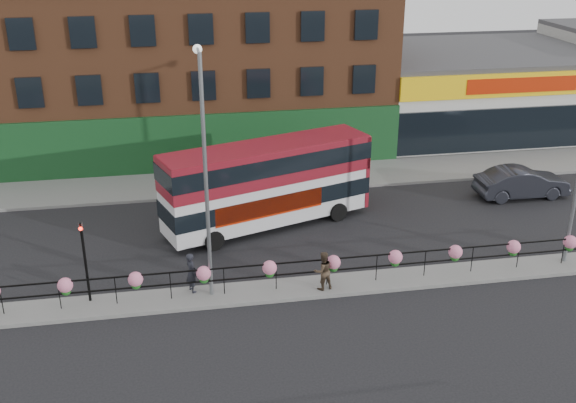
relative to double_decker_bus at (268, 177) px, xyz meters
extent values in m
plane|color=black|center=(0.36, -6.15, -2.45)|extent=(120.00, 120.00, 0.00)
cube|color=slate|center=(0.36, 5.85, -2.38)|extent=(60.00, 4.00, 0.15)
cube|color=slate|center=(0.36, -6.15, -2.38)|extent=(60.00, 1.60, 0.15)
cube|color=brown|center=(-3.64, 13.85, 2.55)|extent=(25.00, 12.00, 10.00)
cube|color=#15431E|center=(-3.64, 7.77, -0.75)|extent=(25.00, 0.25, 3.40)
cube|color=silver|center=(16.36, 13.85, 0.05)|extent=(15.00, 12.00, 5.00)
cube|color=#3F3F42|center=(16.36, 13.85, 2.70)|extent=(15.00, 12.00, 0.30)
cube|color=yellow|center=(16.36, 7.77, 1.85)|extent=(15.00, 0.25, 1.40)
cube|color=#B82105|center=(16.36, 7.65, 1.85)|extent=(7.00, 0.10, 0.90)
cube|color=black|center=(16.36, 7.77, -0.85)|extent=(15.00, 0.25, 2.60)
cube|color=black|center=(0.36, -6.15, -1.20)|extent=(30.00, 0.05, 0.05)
cube|color=black|center=(0.36, -6.15, -1.70)|extent=(30.00, 0.05, 0.05)
cylinder|color=black|center=(-10.64, -6.15, -1.75)|extent=(0.04, 0.04, 1.10)
cylinder|color=black|center=(-8.64, -6.15, -1.75)|extent=(0.04, 0.04, 1.10)
cylinder|color=black|center=(-6.64, -6.15, -1.75)|extent=(0.04, 0.04, 1.10)
cylinder|color=black|center=(-4.64, -6.15, -1.75)|extent=(0.04, 0.04, 1.10)
cylinder|color=black|center=(-2.64, -6.15, -1.75)|extent=(0.04, 0.04, 1.10)
cylinder|color=black|center=(-0.64, -6.15, -1.75)|extent=(0.04, 0.04, 1.10)
cylinder|color=black|center=(1.36, -6.15, -1.75)|extent=(0.04, 0.04, 1.10)
cylinder|color=black|center=(3.36, -6.15, -1.75)|extent=(0.04, 0.04, 1.10)
cylinder|color=black|center=(5.36, -6.15, -1.75)|extent=(0.04, 0.04, 1.10)
cylinder|color=black|center=(7.36, -6.15, -1.75)|extent=(0.04, 0.04, 1.10)
cylinder|color=black|center=(9.36, -6.15, -1.75)|extent=(0.04, 0.04, 1.10)
cylinder|color=black|center=(11.36, -6.15, -1.75)|extent=(0.04, 0.04, 1.10)
sphere|color=pink|center=(-8.39, -6.15, -1.35)|extent=(0.56, 0.56, 0.56)
sphere|color=#1E641D|center=(-8.39, -6.15, -1.58)|extent=(0.36, 0.36, 0.36)
sphere|color=pink|center=(-5.89, -6.15, -1.35)|extent=(0.56, 0.56, 0.56)
sphere|color=#1E641D|center=(-5.89, -6.15, -1.58)|extent=(0.36, 0.36, 0.36)
sphere|color=pink|center=(-3.39, -6.15, -1.35)|extent=(0.56, 0.56, 0.56)
sphere|color=#1E641D|center=(-3.39, -6.15, -1.58)|extent=(0.36, 0.36, 0.36)
sphere|color=pink|center=(-0.89, -6.15, -1.35)|extent=(0.56, 0.56, 0.56)
sphere|color=#1E641D|center=(-0.89, -6.15, -1.58)|extent=(0.36, 0.36, 0.36)
sphere|color=pink|center=(1.61, -6.15, -1.35)|extent=(0.56, 0.56, 0.56)
sphere|color=#1E641D|center=(1.61, -6.15, -1.58)|extent=(0.36, 0.36, 0.36)
sphere|color=pink|center=(4.11, -6.15, -1.35)|extent=(0.56, 0.56, 0.56)
sphere|color=#1E641D|center=(4.11, -6.15, -1.58)|extent=(0.36, 0.36, 0.36)
sphere|color=pink|center=(6.61, -6.15, -1.35)|extent=(0.56, 0.56, 0.56)
sphere|color=#1E641D|center=(6.61, -6.15, -1.58)|extent=(0.36, 0.36, 0.36)
sphere|color=pink|center=(9.11, -6.15, -1.35)|extent=(0.56, 0.56, 0.56)
sphere|color=#1E641D|center=(9.11, -6.15, -1.58)|extent=(0.36, 0.36, 0.36)
sphere|color=pink|center=(11.61, -6.15, -1.35)|extent=(0.56, 0.56, 0.56)
sphere|color=#1E641D|center=(11.61, -6.15, -1.58)|extent=(0.36, 0.36, 0.36)
cube|color=silver|center=(-0.05, -0.01, -0.32)|extent=(9.98, 5.27, 3.56)
cube|color=maroon|center=(-0.05, -0.01, 0.70)|extent=(10.06, 5.35, 1.60)
cube|color=black|center=(-0.05, -0.01, -0.94)|extent=(10.08, 5.37, 0.80)
cube|color=black|center=(-0.05, -0.01, 0.84)|extent=(10.11, 5.40, 0.80)
cube|color=maroon|center=(-0.05, -0.01, 1.49)|extent=(9.98, 5.27, 0.11)
cube|color=maroon|center=(4.53, 1.55, -0.32)|extent=(0.93, 2.23, 3.56)
cube|color=#B82105|center=(-0.10, -1.23, -0.99)|extent=(5.06, 1.77, 0.89)
cylinder|color=black|center=(-2.72, -2.10, -2.01)|extent=(0.93, 0.54, 0.89)
cylinder|color=black|center=(-3.44, 0.00, -2.01)|extent=(0.93, 0.54, 0.89)
cylinder|color=black|center=(3.34, -0.03, -2.01)|extent=(0.93, 0.54, 0.89)
cylinder|color=black|center=(2.62, 2.07, -2.01)|extent=(0.93, 0.54, 0.89)
imported|color=#272931|center=(13.40, 1.20, -1.67)|extent=(1.70, 4.78, 1.57)
imported|color=black|center=(-3.84, -5.73, -1.50)|extent=(0.88, 0.83, 1.61)
imported|color=#423425|center=(1.13, -6.44, -1.52)|extent=(1.03, 0.94, 1.56)
cylinder|color=gray|center=(-3.13, -6.09, 2.27)|extent=(0.15, 0.15, 9.16)
cylinder|color=gray|center=(-3.13, -5.40, 6.76)|extent=(0.09, 1.37, 0.09)
sphere|color=silver|center=(-3.13, -4.72, 6.71)|extent=(0.33, 0.33, 0.33)
cylinder|color=black|center=(-7.64, -5.75, -0.70)|extent=(0.10, 0.10, 3.20)
imported|color=black|center=(-7.64, -5.75, 0.90)|extent=(0.15, 0.18, 0.90)
sphere|color=#FF190C|center=(-7.64, -5.87, 0.72)|extent=(0.14, 0.14, 0.14)
camera|label=1|loc=(-4.19, -28.53, 10.91)|focal=42.00mm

